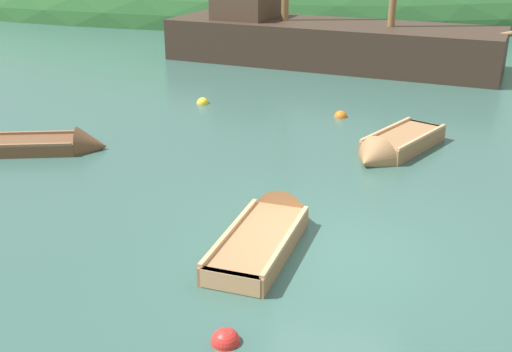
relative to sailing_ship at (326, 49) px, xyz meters
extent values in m
plane|color=#33564C|center=(1.87, -15.81, -0.61)|extent=(120.00, 120.00, 0.00)
ellipsoid|color=#2D602D|center=(-7.57, 17.09, -0.61)|extent=(49.58, 20.51, 11.50)
cube|color=#38281E|center=(0.16, -0.03, -0.18)|extent=(13.81, 6.36, 2.46)
cube|color=#997A51|center=(0.16, -0.03, 1.00)|extent=(13.22, 5.96, 0.10)
cube|color=#4C3828|center=(-3.49, 0.71, 1.60)|extent=(2.68, 3.03, 1.10)
cube|color=#9E7047|center=(0.57, -16.20, -0.50)|extent=(1.41, 2.79, 0.45)
cone|color=#9E7047|center=(0.77, -14.54, -0.50)|extent=(1.11, 0.79, 1.04)
cube|color=tan|center=(0.41, -17.47, -0.44)|extent=(0.99, 0.24, 0.31)
cube|color=tan|center=(0.62, -15.73, -0.34)|extent=(1.02, 0.30, 0.05)
cube|color=tan|center=(0.51, -16.66, -0.34)|extent=(1.02, 0.30, 0.05)
cube|color=tan|center=(1.07, -16.26, -0.25)|extent=(0.39, 2.61, 0.07)
cube|color=tan|center=(0.07, -16.14, -0.25)|extent=(0.39, 2.61, 0.07)
cube|color=#9E7047|center=(3.05, -10.08, -0.48)|extent=(2.16, 2.77, 0.49)
cone|color=#9E7047|center=(2.29, -11.50, -0.48)|extent=(1.21, 1.06, 1.02)
cube|color=tan|center=(3.63, -8.99, -0.41)|extent=(0.91, 0.56, 0.35)
cube|color=tan|center=(2.83, -10.48, -0.29)|extent=(0.96, 0.63, 0.05)
cube|color=tan|center=(3.26, -9.68, -0.29)|extent=(0.96, 0.63, 0.05)
cube|color=tan|center=(2.61, -9.84, -0.20)|extent=(1.26, 2.26, 0.07)
cube|color=tan|center=(3.49, -10.31, -0.20)|extent=(1.26, 2.26, 0.07)
cube|color=brown|center=(-6.40, -12.36, -0.52)|extent=(3.14, 1.85, 0.41)
cone|color=brown|center=(-4.63, -11.84, -0.52)|extent=(0.98, 1.18, 1.01)
cube|color=#8E6242|center=(-5.90, -12.21, -0.38)|extent=(0.45, 0.99, 0.05)
cube|color=#8E6242|center=(-6.26, -12.83, -0.29)|extent=(2.81, 0.89, 0.07)
cube|color=#8E6242|center=(-6.53, -11.88, -0.29)|extent=(2.81, 0.89, 0.07)
sphere|color=orange|center=(1.26, -7.61, -0.61)|extent=(0.38, 0.38, 0.38)
sphere|color=red|center=(0.65, -18.72, -0.61)|extent=(0.41, 0.41, 0.41)
sphere|color=yellow|center=(-3.17, -7.02, -0.61)|extent=(0.39, 0.39, 0.39)
camera|label=1|loc=(2.50, -25.42, 4.62)|focal=43.50mm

